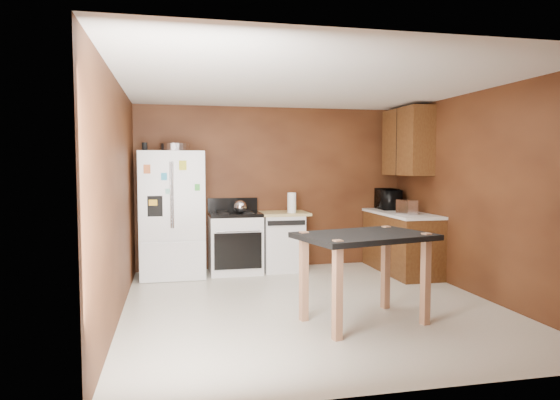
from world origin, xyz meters
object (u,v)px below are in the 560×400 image
object	(u,v)px
green_canister	(293,208)
dishwasher	(282,241)
pen_cup	(145,147)
microwave	(388,200)
roasting_pan	(175,147)
kettle	(240,207)
toaster	(407,207)
refrigerator	(172,214)
gas_range	(235,242)
paper_towel	(292,203)
island	(364,247)

from	to	relation	value
green_canister	dishwasher	bearing A→B (deg)	-162.37
pen_cup	microwave	bearing A→B (deg)	2.56
pen_cup	roasting_pan	bearing A→B (deg)	9.64
kettle	toaster	size ratio (longest dim) A/B	0.67
roasting_pan	pen_cup	world-z (taller)	pen_cup
roasting_pan	refrigerator	bearing A→B (deg)	-157.06
pen_cup	microwave	distance (m)	3.83
microwave	dishwasher	world-z (taller)	microwave
refrigerator	gas_range	bearing A→B (deg)	3.81
paper_towel	green_canister	world-z (taller)	paper_towel
island	microwave	bearing A→B (deg)	61.29
green_canister	microwave	distance (m)	1.56
pen_cup	microwave	xyz separation A→B (m)	(3.74, 0.17, -0.81)
kettle	microwave	size ratio (longest dim) A/B	0.36
refrigerator	island	bearing A→B (deg)	-53.69
paper_towel	green_canister	distance (m)	0.23
roasting_pan	microwave	world-z (taller)	roasting_pan
pen_cup	kettle	distance (m)	1.59
island	paper_towel	bearing A→B (deg)	93.31
roasting_pan	kettle	bearing A→B (deg)	-4.70
refrigerator	island	world-z (taller)	refrigerator
refrigerator	dishwasher	distance (m)	1.69
island	dishwasher	bearing A→B (deg)	95.70
roasting_pan	island	bearing A→B (deg)	-54.69
roasting_pan	paper_towel	world-z (taller)	roasting_pan
toaster	refrigerator	bearing A→B (deg)	157.55
toaster	island	xyz separation A→B (m)	(-1.38, -1.84, -0.23)
kettle	toaster	distance (m)	2.40
roasting_pan	green_canister	world-z (taller)	roasting_pan
green_canister	toaster	world-z (taller)	toaster
toaster	microwave	world-z (taller)	microwave
paper_towel	toaster	distance (m)	1.67
green_canister	dishwasher	xyz separation A→B (m)	(-0.19, -0.06, -0.49)
pen_cup	paper_towel	distance (m)	2.26
green_canister	island	world-z (taller)	green_canister
green_canister	refrigerator	size ratio (longest dim) A/B	0.06
toaster	refrigerator	size ratio (longest dim) A/B	0.16
kettle	gas_range	size ratio (longest dim) A/B	0.17
green_canister	refrigerator	xyz separation A→B (m)	(-1.82, -0.14, -0.04)
pen_cup	toaster	xyz separation A→B (m)	(3.64, -0.69, -0.85)
toaster	microwave	xyz separation A→B (m)	(0.10, 0.85, 0.04)
roasting_pan	gas_range	xyz separation A→B (m)	(0.86, 0.04, -1.39)
green_canister	dishwasher	size ratio (longest dim) A/B	0.12
pen_cup	dishwasher	size ratio (longest dim) A/B	0.13
microwave	dishwasher	distance (m)	1.84
roasting_pan	green_canister	bearing A→B (deg)	3.97
refrigerator	microwave	bearing A→B (deg)	2.02
gas_range	island	bearing A→B (deg)	-69.53
paper_towel	green_canister	bearing A→B (deg)	70.63
microwave	paper_towel	bearing A→B (deg)	100.84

